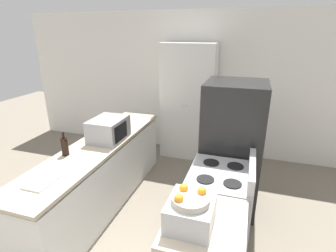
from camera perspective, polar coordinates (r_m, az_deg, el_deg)
name	(u,v)px	position (r m, az deg, el deg)	size (l,w,h in m)	color
wall_back	(195,85)	(4.96, 5.88, 8.92)	(7.00, 0.06, 2.60)	white
counter_left	(101,176)	(3.66, -14.45, -10.42)	(0.60, 2.75, 0.89)	silver
pantry_cabinet	(188,102)	(4.76, 4.40, 5.16)	(0.94, 0.50, 2.06)	silver
stove	(218,209)	(2.98, 10.87, -17.32)	(0.66, 0.74, 1.05)	#9E9EA3
refrigerator	(232,147)	(3.46, 13.67, -4.53)	(0.75, 0.74, 1.68)	black
microwave	(109,129)	(3.49, -12.82, -0.71)	(0.40, 0.51, 0.29)	#939399
wine_bottle	(65,146)	(3.22, -21.58, -4.09)	(0.08, 0.08, 0.28)	black
toaster_oven	(191,213)	(2.02, 4.93, -18.28)	(0.34, 0.37, 0.20)	#B2B2B7
fruit_bowl	(190,198)	(1.93, 4.83, -15.38)	(0.28, 0.28, 0.10)	#B2A893
cutting_board	(44,180)	(2.81, -25.32, -10.64)	(0.22, 0.36, 0.02)	silver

